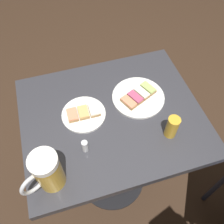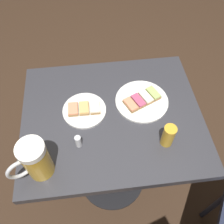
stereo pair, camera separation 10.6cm
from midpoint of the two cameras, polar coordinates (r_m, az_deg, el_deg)
name	(u,v)px [view 1 (the left image)]	position (r m, az deg, el deg)	size (l,w,h in m)	color
ground_plane	(112,177)	(1.77, -1.77, -15.11)	(6.00, 6.00, 0.00)	#382619
cafe_table	(112,135)	(1.22, -2.48, -5.51)	(0.79, 0.66, 0.78)	black
plate_near	(84,114)	(1.08, -9.42, -0.59)	(0.19, 0.19, 0.03)	white
plate_far	(138,97)	(1.12, 3.48, 3.42)	(0.24, 0.24, 0.03)	white
beer_mug	(47,172)	(0.90, -18.29, -13.36)	(0.15, 0.11, 0.18)	gold
beer_glass_small	(172,127)	(0.99, 10.87, -3.66)	(0.05, 0.05, 0.11)	gold
salt_shaker	(85,146)	(0.97, -9.44, -8.08)	(0.02, 0.02, 0.06)	silver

